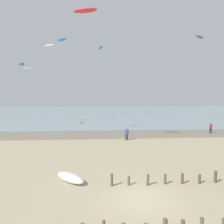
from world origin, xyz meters
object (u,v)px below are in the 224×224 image
Objects in this scene: kite_aloft_5 at (200,37)px; kite_aloft_6 at (30,69)px; grounded_kite at (70,178)px; kite_aloft_2 at (62,39)px; kite_aloft_1 at (101,48)px; kite_aloft_8 at (22,64)px; person_left_flank at (211,127)px; person_by_waterline at (127,134)px; kite_aloft_3 at (49,45)px; kite_aloft_0 at (85,10)px.

kite_aloft_6 is at bearing -40.01° from kite_aloft_5.
grounded_kite is 47.26m from kite_aloft_2.
kite_aloft_1 is 25.01m from kite_aloft_8.
kite_aloft_8 is (-32.36, 5.87, 10.88)m from person_left_flank.
grounded_kite is at bearing -113.92° from person_by_waterline.
kite_aloft_5 is at bearing 73.18° from person_left_flank.
kite_aloft_2 is (-10.07, -1.30, 1.63)m from kite_aloft_1.
kite_aloft_3 reaches higher than person_left_flank.
person_left_flank reaches higher than grounded_kite.
kite_aloft_0 is at bearing 149.23° from kite_aloft_2.
kite_aloft_5 is (24.41, 22.16, 3.12)m from kite_aloft_0.
kite_aloft_1 is at bearing 131.24° from kite_aloft_8.
kite_aloft_2 is at bearing -86.85° from kite_aloft_3.
kite_aloft_1 is 24.62m from kite_aloft_5.
kite_aloft_8 is (-11.41, 24.40, 11.52)m from grounded_kite.
kite_aloft_2 is 1.14× the size of kite_aloft_3.
grounded_kite is 42.32m from kite_aloft_3.
kite_aloft_8 is at bearing 121.57° from kite_aloft_2.
kite_aloft_5 is at bearing -81.92° from grounded_kite.
person_by_waterline is 15.27m from grounded_kite.
kite_aloft_3 reaches higher than kite_aloft_0.
person_by_waterline is 0.59× the size of kite_aloft_0.
grounded_kite is 0.98× the size of kite_aloft_0.
person_by_waterline is 1.00× the size of person_left_flank.
kite_aloft_3 reaches higher than grounded_kite.
kite_aloft_6 reaches higher than person_by_waterline.
person_by_waterline is 0.58× the size of kite_aloft_3.
kite_aloft_0 is 0.98× the size of kite_aloft_3.
kite_aloft_2 is at bearing -34.78° from grounded_kite.
kite_aloft_1 is at bearing -125.24° from kite_aloft_3.
person_left_flank is at bearing -142.08° from kite_aloft_1.
grounded_kite is at bearing -75.46° from kite_aloft_0.
person_left_flank is 26.66m from kite_aloft_0.
person_by_waterline is 0.51× the size of kite_aloft_1.
kite_aloft_0 is at bearing -145.60° from person_by_waterline.
person_by_waterline is at bearing -68.01° from grounded_kite.
kite_aloft_0 reaches higher than grounded_kite.
kite_aloft_2 reaches higher than grounded_kite.
kite_aloft_3 is at bearing -168.90° from kite_aloft_6.
kite_aloft_2 reaches higher than kite_aloft_3.
kite_aloft_1 reaches higher than kite_aloft_3.
kite_aloft_6 is (-32.78, 12.07, 10.76)m from person_left_flank.
kite_aloft_3 is 34.70m from kite_aloft_5.
kite_aloft_3 is at bearing 110.47° from kite_aloft_2.
kite_aloft_8 is (0.42, -6.20, 0.13)m from kite_aloft_6.
kite_aloft_1 is 1.14× the size of kite_aloft_3.
kite_aloft_1 reaches higher than kite_aloft_8.
kite_aloft_6 is at bearing 112.72° from kite_aloft_2.
kite_aloft_2 is 15.36m from kite_aloft_6.
kite_aloft_0 is 0.89× the size of kite_aloft_5.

